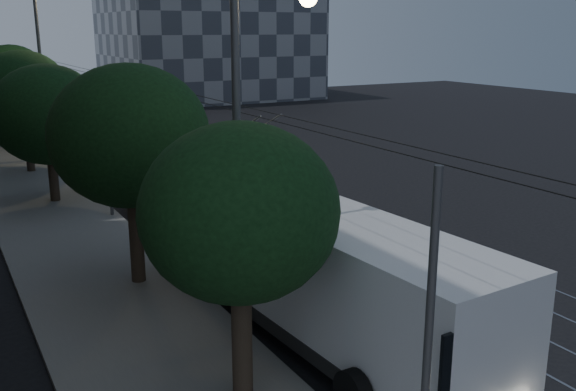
# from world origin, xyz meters

# --- Properties ---
(ground) EXTENTS (120.00, 120.00, 0.00)m
(ground) POSITION_xyz_m (0.00, 0.00, 0.00)
(ground) COLOR black
(ground) RESTS_ON ground
(sidewalk) EXTENTS (5.00, 90.00, 0.15)m
(sidewalk) POSITION_xyz_m (-7.50, 20.00, 0.07)
(sidewalk) COLOR slate
(sidewalk) RESTS_ON ground
(tram_rails) EXTENTS (4.52, 90.00, 0.02)m
(tram_rails) POSITION_xyz_m (2.50, 20.00, 0.01)
(tram_rails) COLOR #9898A0
(tram_rails) RESTS_ON ground
(overhead_wires) EXTENTS (2.23, 90.00, 6.00)m
(overhead_wires) POSITION_xyz_m (-4.97, 20.00, 3.47)
(overhead_wires) COLOR black
(overhead_wires) RESTS_ON ground
(trolleybus) EXTENTS (3.54, 13.44, 5.63)m
(trolleybus) POSITION_xyz_m (-3.39, -2.91, 1.84)
(trolleybus) COLOR silver
(trolleybus) RESTS_ON ground
(pickup_silver) EXTENTS (4.41, 6.31, 1.60)m
(pickup_silver) POSITION_xyz_m (-2.70, 11.57, 0.80)
(pickup_silver) COLOR #95969C
(pickup_silver) RESTS_ON ground
(car_white_a) EXTENTS (3.57, 4.93, 1.56)m
(car_white_a) POSITION_xyz_m (-3.88, 14.00, 0.78)
(car_white_a) COLOR silver
(car_white_a) RESTS_ON ground
(car_white_b) EXTENTS (3.85, 5.59, 1.50)m
(car_white_b) POSITION_xyz_m (-4.30, 24.00, 0.75)
(car_white_b) COLOR silver
(car_white_b) RESTS_ON ground
(car_white_c) EXTENTS (2.52, 4.47, 1.39)m
(car_white_c) POSITION_xyz_m (-3.39, 27.68, 0.70)
(car_white_c) COLOR silver
(car_white_c) RESTS_ON ground
(car_white_d) EXTENTS (2.02, 4.01, 1.31)m
(car_white_d) POSITION_xyz_m (-2.70, 30.93, 0.66)
(car_white_d) COLOR silver
(car_white_d) RESTS_ON ground
(tree_0) EXTENTS (4.07, 4.07, 6.21)m
(tree_0) POSITION_xyz_m (-6.52, -5.68, 4.35)
(tree_0) COLOR #2F231A
(tree_0) RESTS_ON ground
(tree_1) EXTENTS (4.84, 4.84, 6.98)m
(tree_1) POSITION_xyz_m (-6.50, 2.08, 4.79)
(tree_1) COLOR #2F231A
(tree_1) RESTS_ON ground
(tree_2) EXTENTS (5.05, 5.05, 6.45)m
(tree_2) POSITION_xyz_m (-7.00, 13.68, 4.16)
(tree_2) COLOR #2F231A
(tree_2) RESTS_ON ground
(tree_3) EXTENTS (5.03, 5.03, 6.85)m
(tree_3) POSITION_xyz_m (-7.00, 21.10, 4.57)
(tree_3) COLOR #2F231A
(tree_3) RESTS_ON ground
(tree_4) EXTENTS (4.83, 4.83, 6.94)m
(tree_4) POSITION_xyz_m (-6.50, 30.00, 4.75)
(tree_4) COLOR #2F231A
(tree_4) RESTS_ON ground
(tree_5) EXTENTS (4.81, 4.81, 6.36)m
(tree_5) POSITION_xyz_m (-6.50, 33.30, 4.18)
(tree_5) COLOR #2F231A
(tree_5) RESTS_ON ground
(streetlamp_near) EXTENTS (2.23, 0.44, 9.10)m
(streetlamp_near) POSITION_xyz_m (-5.10, -3.43, 5.53)
(streetlamp_near) COLOR #515153
(streetlamp_near) RESTS_ON ground
(streetlamp_far) EXTENTS (2.68, 0.44, 11.23)m
(streetlamp_far) POSITION_xyz_m (-5.06, 24.15, 6.69)
(streetlamp_far) COLOR #515153
(streetlamp_far) RESTS_ON ground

